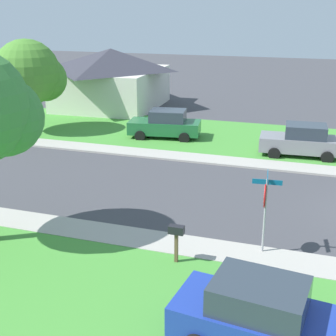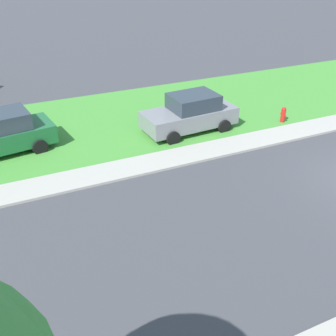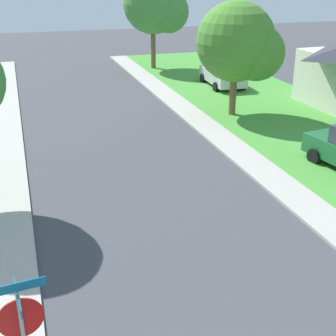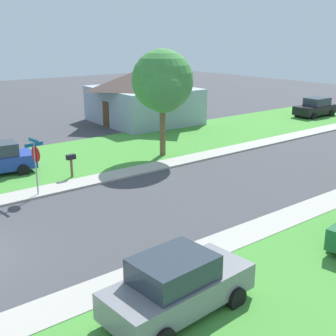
% 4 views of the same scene
% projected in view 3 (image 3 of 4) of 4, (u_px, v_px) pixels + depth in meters
% --- Properties ---
extents(sidewalk_east, '(1.40, 56.00, 0.10)m').
position_uv_depth(sidewalk_east, '(280.00, 184.00, 17.42)').
color(sidewalk_east, '#ADA89E').
rests_on(sidewalk_east, ground).
extents(sidewalk_west, '(1.40, 56.00, 0.10)m').
position_uv_depth(sidewalk_west, '(9.00, 222.00, 14.80)').
color(sidewalk_west, '#ADA89E').
rests_on(sidewalk_west, ground).
extents(stop_sign_far_corner, '(0.92, 0.92, 2.77)m').
position_uv_depth(stop_sign_far_corner, '(22.00, 327.00, 7.85)').
color(stop_sign_far_corner, '#9E9EA3').
rests_on(stop_sign_far_corner, ground).
extents(car_silver_behind_trees, '(2.23, 4.40, 1.76)m').
position_uv_depth(car_silver_behind_trees, '(223.00, 74.00, 31.32)').
color(car_silver_behind_trees, silver).
rests_on(car_silver_behind_trees, ground).
extents(tree_sidewalk_far, '(4.32, 4.02, 5.85)m').
position_uv_depth(tree_sidewalk_far, '(241.00, 45.00, 24.10)').
color(tree_sidewalk_far, brown).
rests_on(tree_sidewalk_far, ground).
extents(tree_sidewalk_mid, '(4.71, 4.38, 6.98)m').
position_uv_depth(tree_sidewalk_mid, '(157.00, 6.00, 35.38)').
color(tree_sidewalk_mid, brown).
rests_on(tree_sidewalk_mid, ground).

